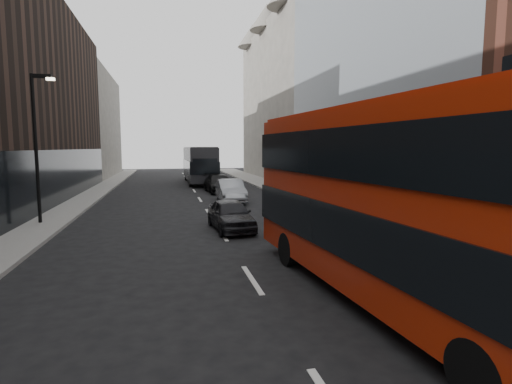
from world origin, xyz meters
TOP-DOWN VIEW (x-y plane):
  - sidewalk_right at (7.50, 25.00)m, footprint 3.00×80.00m
  - sidewalk_left at (-8.00, 25.00)m, footprint 2.00×80.00m
  - building_modern_block at (11.47, 21.00)m, footprint 5.03×22.00m
  - building_victorian at (11.38, 44.00)m, footprint 6.50×24.00m
  - building_left_mid at (-11.50, 30.00)m, footprint 5.00×24.00m
  - building_left_far at (-11.50, 52.00)m, footprint 5.00×20.00m
  - street_lamp at (-8.22, 18.00)m, footprint 1.06×0.22m
  - red_bus at (2.86, 5.53)m, footprint 3.60×11.81m
  - grey_bus at (1.08, 39.54)m, footprint 2.87×11.80m
  - car_a at (0.50, 15.00)m, footprint 1.95×4.23m
  - car_b at (1.98, 24.30)m, footprint 1.73×4.75m
  - car_c at (1.98, 30.41)m, footprint 2.39×5.23m

SIDE VIEW (x-z plane):
  - sidewalk_right at x=7.50m, z-range 0.00..0.15m
  - sidewalk_left at x=-8.00m, z-range 0.00..0.15m
  - car_a at x=0.50m, z-range 0.00..1.41m
  - car_c at x=1.98m, z-range 0.00..1.48m
  - car_b at x=1.98m, z-range 0.00..1.55m
  - grey_bus at x=1.08m, z-range 0.14..3.93m
  - red_bus at x=2.86m, z-range 0.26..4.96m
  - street_lamp at x=-8.22m, z-range 0.68..7.68m
  - building_left_far at x=-11.50m, z-range 0.00..13.00m
  - building_left_mid at x=-11.50m, z-range 0.00..14.00m
  - building_victorian at x=11.38m, z-range -0.84..20.16m
  - building_modern_block at x=11.47m, z-range -0.10..19.90m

